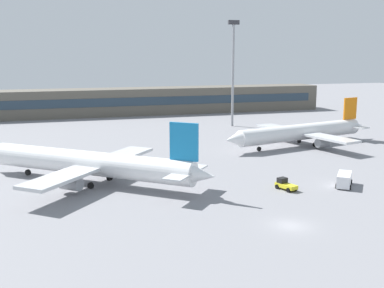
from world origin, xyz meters
name	(u,v)px	position (x,y,z in m)	size (l,w,h in m)	color
ground_plane	(194,158)	(0.00, 40.00, 0.00)	(400.00, 400.00, 0.00)	gray
terminal_building	(131,101)	(0.00, 113.97, 4.50)	(137.61, 12.13, 9.00)	#5B564C
airplane_near	(88,163)	(-22.08, 27.30, 3.34)	(35.77, 31.88, 10.96)	white
airplane_mid	(300,132)	(27.05, 45.86, 3.13)	(40.98, 29.06, 10.27)	white
baggage_tug_yellow	(285,184)	(6.90, 14.55, 0.80)	(2.67, 3.89, 1.75)	yellow
service_van_white	(344,179)	(16.77, 13.50, 1.11)	(4.78, 5.33, 2.08)	white
floodlight_tower_west	(233,67)	(23.49, 78.76, 17.05)	(3.20, 0.80, 29.94)	gray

